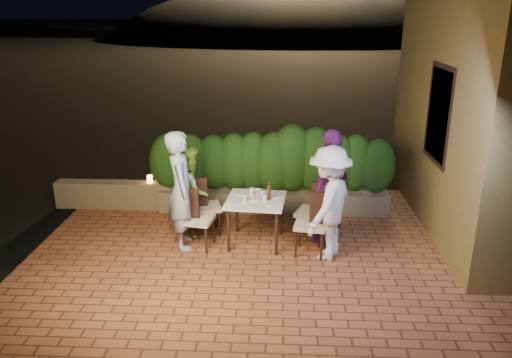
# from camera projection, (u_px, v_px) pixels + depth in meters

# --- Properties ---
(ground) EXTENTS (400.00, 400.00, 0.00)m
(ground) POSITION_uv_depth(u_px,v_px,m) (256.00, 271.00, 7.19)
(ground) COLOR black
(ground) RESTS_ON ground
(terrace_floor) EXTENTS (7.00, 6.00, 0.15)m
(terrace_floor) POSITION_uv_depth(u_px,v_px,m) (258.00, 258.00, 7.69)
(terrace_floor) COLOR brown
(terrace_floor) RESTS_ON ground
(building_wall) EXTENTS (1.60, 5.00, 5.00)m
(building_wall) POSITION_uv_depth(u_px,v_px,m) (484.00, 79.00, 8.10)
(building_wall) COLOR olive
(building_wall) RESTS_ON ground
(window_pane) EXTENTS (0.08, 1.00, 1.40)m
(window_pane) POSITION_uv_depth(u_px,v_px,m) (440.00, 115.00, 7.82)
(window_pane) COLOR black
(window_pane) RESTS_ON building_wall
(window_frame) EXTENTS (0.06, 1.15, 1.55)m
(window_frame) POSITION_uv_depth(u_px,v_px,m) (440.00, 115.00, 7.82)
(window_frame) COLOR black
(window_frame) RESTS_ON building_wall
(planter) EXTENTS (4.20, 0.55, 0.40)m
(planter) POSITION_uv_depth(u_px,v_px,m) (273.00, 200.00, 9.29)
(planter) COLOR #6F6547
(planter) RESTS_ON ground
(hedge) EXTENTS (4.00, 0.70, 1.10)m
(hedge) POSITION_uv_depth(u_px,v_px,m) (274.00, 161.00, 9.05)
(hedge) COLOR #1B4212
(hedge) RESTS_ON planter
(parapet) EXTENTS (2.20, 0.30, 0.50)m
(parapet) POSITION_uv_depth(u_px,v_px,m) (115.00, 194.00, 9.42)
(parapet) COLOR #6F6547
(parapet) RESTS_ON ground
(hill) EXTENTS (52.00, 40.00, 22.00)m
(hill) POSITION_uv_depth(u_px,v_px,m) (295.00, 71.00, 65.11)
(hill) COLOR black
(hill) RESTS_ON ground
(dining_table) EXTENTS (0.97, 0.97, 0.75)m
(dining_table) POSITION_uv_depth(u_px,v_px,m) (256.00, 221.00, 7.92)
(dining_table) COLOR white
(dining_table) RESTS_ON ground
(plate_nw) EXTENTS (0.20, 0.20, 0.01)m
(plate_nw) POSITION_uv_depth(u_px,v_px,m) (234.00, 203.00, 7.62)
(plate_nw) COLOR white
(plate_nw) RESTS_ON dining_table
(plate_sw) EXTENTS (0.21, 0.21, 0.01)m
(plate_sw) POSITION_uv_depth(u_px,v_px,m) (240.00, 193.00, 8.05)
(plate_sw) COLOR white
(plate_sw) RESTS_ON dining_table
(plate_ne) EXTENTS (0.19, 0.19, 0.01)m
(plate_ne) POSITION_uv_depth(u_px,v_px,m) (270.00, 204.00, 7.59)
(plate_ne) COLOR white
(plate_ne) RESTS_ON dining_table
(plate_se) EXTENTS (0.24, 0.24, 0.01)m
(plate_se) POSITION_uv_depth(u_px,v_px,m) (274.00, 196.00, 7.93)
(plate_se) COLOR white
(plate_se) RESTS_ON dining_table
(plate_centre) EXTENTS (0.24, 0.24, 0.01)m
(plate_centre) POSITION_uv_depth(u_px,v_px,m) (255.00, 199.00, 7.80)
(plate_centre) COLOR white
(plate_centre) RESTS_ON dining_table
(plate_front) EXTENTS (0.23, 0.23, 0.01)m
(plate_front) POSITION_uv_depth(u_px,v_px,m) (258.00, 207.00, 7.45)
(plate_front) COLOR white
(plate_front) RESTS_ON dining_table
(glass_nw) EXTENTS (0.07, 0.07, 0.11)m
(glass_nw) POSITION_uv_depth(u_px,v_px,m) (245.00, 198.00, 7.68)
(glass_nw) COLOR silver
(glass_nw) RESTS_ON dining_table
(glass_sw) EXTENTS (0.07, 0.07, 0.12)m
(glass_sw) POSITION_uv_depth(u_px,v_px,m) (252.00, 192.00, 7.94)
(glass_sw) COLOR silver
(glass_sw) RESTS_ON dining_table
(glass_ne) EXTENTS (0.06, 0.06, 0.11)m
(glass_ne) POSITION_uv_depth(u_px,v_px,m) (265.00, 198.00, 7.70)
(glass_ne) COLOR silver
(glass_ne) RESTS_ON dining_table
(glass_se) EXTENTS (0.06, 0.06, 0.11)m
(glass_se) POSITION_uv_depth(u_px,v_px,m) (263.00, 194.00, 7.88)
(glass_se) COLOR silver
(glass_se) RESTS_ON dining_table
(beer_bottle) EXTENTS (0.06, 0.06, 0.30)m
(beer_bottle) POSITION_uv_depth(u_px,v_px,m) (269.00, 190.00, 7.74)
(beer_bottle) COLOR #4A2A0C
(beer_bottle) RESTS_ON dining_table
(bowl) EXTENTS (0.21, 0.21, 0.04)m
(bowl) POSITION_uv_depth(u_px,v_px,m) (257.00, 191.00, 8.08)
(bowl) COLOR white
(bowl) RESTS_ON dining_table
(chair_left_front) EXTENTS (0.52, 0.52, 0.97)m
(chair_left_front) POSITION_uv_depth(u_px,v_px,m) (198.00, 218.00, 7.75)
(chair_left_front) COLOR black
(chair_left_front) RESTS_ON ground
(chair_left_back) EXTENTS (0.56, 0.56, 0.98)m
(chair_left_back) POSITION_uv_depth(u_px,v_px,m) (206.00, 206.00, 8.24)
(chair_left_back) COLOR black
(chair_left_back) RESTS_ON ground
(chair_right_front) EXTENTS (0.54, 0.54, 1.01)m
(chair_right_front) POSITION_uv_depth(u_px,v_px,m) (311.00, 223.00, 7.53)
(chair_right_front) COLOR black
(chair_right_front) RESTS_ON ground
(chair_right_back) EXTENTS (0.61, 0.61, 1.02)m
(chair_right_back) POSITION_uv_depth(u_px,v_px,m) (312.00, 211.00, 7.96)
(chair_right_back) COLOR black
(chair_right_back) RESTS_ON ground
(diner_blue) EXTENTS (0.59, 0.76, 1.87)m
(diner_blue) POSITION_uv_depth(u_px,v_px,m) (182.00, 190.00, 7.65)
(diner_blue) COLOR #9DB0CA
(diner_blue) RESTS_ON ground
(diner_green) EXTENTS (0.69, 0.82, 1.49)m
(diner_green) POSITION_uv_depth(u_px,v_px,m) (191.00, 190.00, 8.20)
(diner_green) COLOR #A1DE45
(diner_green) RESTS_ON ground
(diner_white) EXTENTS (1.09, 1.29, 1.73)m
(diner_white) POSITION_uv_depth(u_px,v_px,m) (329.00, 203.00, 7.32)
(diner_white) COLOR white
(diner_white) RESTS_ON ground
(diner_purple) EXTENTS (0.93, 1.17, 1.86)m
(diner_purple) POSITION_uv_depth(u_px,v_px,m) (331.00, 186.00, 7.82)
(diner_purple) COLOR #65246D
(diner_purple) RESTS_ON ground
(parapet_lamp) EXTENTS (0.10, 0.10, 0.14)m
(parapet_lamp) POSITION_uv_depth(u_px,v_px,m) (150.00, 179.00, 9.28)
(parapet_lamp) COLOR orange
(parapet_lamp) RESTS_ON parapet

